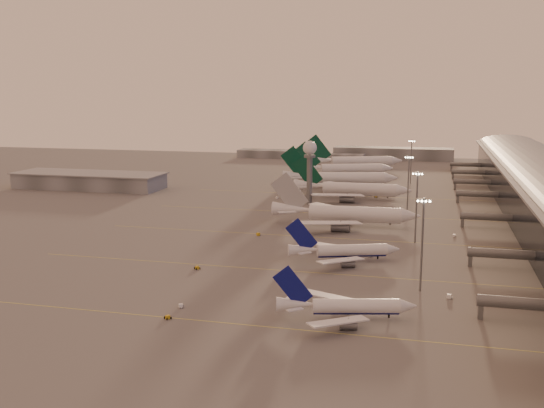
# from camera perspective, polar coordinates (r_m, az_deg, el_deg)

# --- Properties ---
(ground) EXTENTS (700.00, 700.00, 0.00)m
(ground) POSITION_cam_1_polar(r_m,az_deg,el_deg) (183.95, -5.35, -6.40)
(ground) COLOR #5D5A5A
(ground) RESTS_ON ground
(taxiway_markings) EXTENTS (180.00, 185.25, 0.02)m
(taxiway_markings) POSITION_cam_1_polar(r_m,az_deg,el_deg) (229.96, 6.45, -3.05)
(taxiway_markings) COLOR #D3CA4A
(taxiway_markings) RESTS_ON ground
(hangar) EXTENTS (82.00, 27.00, 8.50)m
(hangar) POSITION_cam_1_polar(r_m,az_deg,el_deg) (358.05, -16.05, 2.06)
(hangar) COLOR #5B5E62
(hangar) RESTS_ON ground
(radar_tower) EXTENTS (6.40, 6.40, 31.10)m
(radar_tower) POSITION_cam_1_polar(r_m,az_deg,el_deg) (292.83, 3.40, 3.99)
(radar_tower) COLOR slate
(radar_tower) RESTS_ON ground
(mast_a) EXTENTS (3.60, 0.56, 25.00)m
(mast_a) POSITION_cam_1_polar(r_m,az_deg,el_deg) (170.39, 13.32, -3.19)
(mast_a) COLOR slate
(mast_a) RESTS_ON ground
(mast_b) EXTENTS (3.60, 0.56, 25.00)m
(mast_b) POSITION_cam_1_polar(r_m,az_deg,el_deg) (224.35, 12.83, 0.01)
(mast_b) COLOR slate
(mast_b) RESTS_ON ground
(mast_c) EXTENTS (3.60, 0.56, 25.00)m
(mast_c) POSITION_cam_1_polar(r_m,az_deg,el_deg) (278.82, 12.11, 1.98)
(mast_c) COLOR slate
(mast_c) RESTS_ON ground
(mast_d) EXTENTS (3.60, 0.56, 25.00)m
(mast_d) POSITION_cam_1_polar(r_m,az_deg,el_deg) (368.18, 12.37, 3.91)
(mast_d) COLOR slate
(mast_d) RESTS_ON ground
(distant_horizon) EXTENTS (165.00, 37.50, 9.00)m
(distant_horizon) POSITION_cam_1_polar(r_m,az_deg,el_deg) (496.78, 7.59, 4.47)
(distant_horizon) COLOR #5B5E62
(distant_horizon) RESTS_ON ground
(narrowbody_near) EXTENTS (32.68, 25.77, 12.99)m
(narrowbody_near) POSITION_cam_1_polar(r_m,az_deg,el_deg) (149.49, 6.66, -9.30)
(narrowbody_near) COLOR silver
(narrowbody_near) RESTS_ON ground
(narrowbody_mid) EXTENTS (34.47, 27.03, 14.01)m
(narrowbody_mid) POSITION_cam_1_polar(r_m,az_deg,el_deg) (198.33, 6.47, -4.34)
(narrowbody_mid) COLOR silver
(narrowbody_mid) RESTS_ON ground
(widebody_white) EXTENTS (58.58, 46.89, 20.60)m
(widebody_white) POSITION_cam_1_polar(r_m,az_deg,el_deg) (249.93, 6.59, -1.15)
(widebody_white) COLOR silver
(widebody_white) RESTS_ON ground
(greentail_a) EXTENTS (58.51, 47.27, 21.26)m
(greentail_a) POSITION_cam_1_polar(r_m,az_deg,el_deg) (312.17, 7.17, 1.13)
(greentail_a) COLOR silver
(greentail_a) RESTS_ON ground
(greentail_b) EXTENTS (62.47, 49.90, 23.04)m
(greentail_b) POSITION_cam_1_polar(r_m,az_deg,el_deg) (346.39, 6.15, 2.09)
(greentail_b) COLOR silver
(greentail_b) RESTS_ON ground
(greentail_c) EXTENTS (58.52, 46.46, 22.14)m
(greentail_c) POSITION_cam_1_polar(r_m,az_deg,el_deg) (389.27, 6.55, 2.95)
(greentail_c) COLOR silver
(greentail_c) RESTS_ON ground
(greentail_d) EXTENTS (63.08, 50.06, 23.91)m
(greentail_d) POSITION_cam_1_polar(r_m,az_deg,el_deg) (427.60, 7.45, 3.61)
(greentail_d) COLOR silver
(greentail_d) RESTS_ON ground
(gsv_truck_a) EXTENTS (5.20, 4.40, 2.05)m
(gsv_truck_a) POSITION_cam_1_polar(r_m,az_deg,el_deg) (158.22, -8.03, -8.83)
(gsv_truck_a) COLOR white
(gsv_truck_a) RESTS_ON ground
(gsv_tug_near) EXTENTS (3.24, 3.54, 0.87)m
(gsv_tug_near) POSITION_cam_1_polar(r_m,az_deg,el_deg) (151.37, -9.33, -10.00)
(gsv_tug_near) COLOR gold
(gsv_tug_near) RESTS_ON ground
(gsv_catering_a) EXTENTS (5.75, 3.26, 4.46)m
(gsv_catering_a) POSITION_cam_1_polar(r_m,az_deg,el_deg) (168.91, 15.69, -7.46)
(gsv_catering_a) COLOR white
(gsv_catering_a) RESTS_ON ground
(gsv_tug_mid) EXTENTS (3.75, 3.64, 0.94)m
(gsv_tug_mid) POSITION_cam_1_polar(r_m,az_deg,el_deg) (190.32, -6.72, -5.70)
(gsv_tug_mid) COLOR gold
(gsv_tug_mid) RESTS_ON ground
(gsv_truck_b) EXTENTS (5.52, 3.74, 2.10)m
(gsv_truck_b) POSITION_cam_1_polar(r_m,az_deg,el_deg) (204.71, 8.85, -4.45)
(gsv_truck_b) COLOR white
(gsv_truck_b) RESTS_ON ground
(gsv_truck_c) EXTENTS (5.38, 5.24, 2.23)m
(gsv_truck_c) POSITION_cam_1_polar(r_m,az_deg,el_deg) (232.02, -1.15, -2.58)
(gsv_truck_c) COLOR gold
(gsv_truck_c) RESTS_ON ground
(gsv_catering_b) EXTENTS (4.60, 2.62, 3.57)m
(gsv_catering_b) POSITION_cam_1_polar(r_m,az_deg,el_deg) (239.28, 16.07, -2.43)
(gsv_catering_b) COLOR white
(gsv_catering_b) RESTS_ON ground
(gsv_tug_far) EXTENTS (3.90, 3.87, 0.98)m
(gsv_tug_far) POSITION_cam_1_polar(r_m,az_deg,el_deg) (267.09, 3.76, -1.04)
(gsv_tug_far) COLOR white
(gsv_tug_far) RESTS_ON ground
(gsv_truck_d) EXTENTS (3.77, 5.52, 2.10)m
(gsv_truck_d) POSITION_cam_1_polar(r_m,az_deg,el_deg) (310.68, 0.50, 0.67)
(gsv_truck_d) COLOR white
(gsv_truck_d) RESTS_ON ground
(gsv_tug_hangar) EXTENTS (3.56, 2.25, 0.99)m
(gsv_tug_hangar) POSITION_cam_1_polar(r_m,az_deg,el_deg) (318.53, 9.31, 0.66)
(gsv_tug_hangar) COLOR gold
(gsv_tug_hangar) RESTS_ON ground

